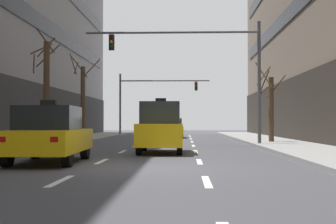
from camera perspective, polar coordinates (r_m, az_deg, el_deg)
The scene contains 25 objects.
ground_plane at distance 13.04m, azimuth -2.81°, elevation -6.80°, with size 120.00×120.00×0.00m, color #424247.
lane_stripe_l1_s3 at distance 10.36m, azimuth -13.00°, elevation -8.19°, with size 0.16×2.00×0.01m, color silver.
lane_stripe_l1_s4 at distance 15.22m, azimuth -8.08°, elevation -5.97°, with size 0.16×2.00×0.01m, color silver.
lane_stripe_l1_s5 at distance 20.15m, azimuth -5.57°, elevation -4.82°, with size 0.16×2.00×0.01m, color silver.
lane_stripe_l1_s6 at distance 25.10m, azimuth -4.06°, elevation -4.11°, with size 0.16×2.00×0.01m, color silver.
lane_stripe_l1_s7 at distance 30.08m, azimuth -3.04°, elevation -3.64°, with size 0.16×2.00×0.01m, color silver.
lane_stripe_l1_s8 at distance 35.05m, azimuth -2.32°, elevation -3.30°, with size 0.16×2.00×0.01m, color silver.
lane_stripe_l1_s9 at distance 40.04m, azimuth -1.77°, elevation -3.04°, with size 0.16×2.00×0.01m, color silver.
lane_stripe_l1_s10 at distance 45.03m, azimuth -1.35°, elevation -2.84°, with size 0.16×2.00×0.01m, color silver.
lane_stripe_l2_s3 at distance 10.02m, azimuth 4.75°, elevation -8.45°, with size 0.16×2.00×0.01m, color silver.
lane_stripe_l2_s4 at distance 14.99m, azimuth 3.84°, elevation -6.05°, with size 0.16×2.00×0.01m, color silver.
lane_stripe_l2_s5 at distance 19.98m, azimuth 3.39°, elevation -4.85°, with size 0.16×2.00×0.01m, color silver.
lane_stripe_l2_s6 at distance 24.97m, azimuth 3.12°, elevation -4.13°, with size 0.16×2.00×0.01m, color silver.
lane_stripe_l2_s7 at distance 29.96m, azimuth 2.94°, elevation -3.65°, with size 0.16×2.00×0.01m, color silver.
lane_stripe_l2_s8 at distance 34.96m, azimuth 2.81°, elevation -3.30°, with size 0.16×2.00×0.01m, color silver.
lane_stripe_l2_s9 at distance 39.95m, azimuth 2.72°, elevation -3.04°, with size 0.16×2.00×0.01m, color silver.
lane_stripe_l2_s10 at distance 44.95m, azimuth 2.64°, elevation -2.84°, with size 0.16×2.00×0.01m, color silver.
taxi_driving_0 at distance 19.18m, azimuth -0.89°, elevation -1.93°, with size 1.82×4.29×2.24m.
taxi_driving_1 at distance 14.94m, azimuth -14.25°, elevation -2.73°, with size 2.14×4.74×1.94m.
taxi_driving_2 at distance 37.71m, azimuth 0.48°, elevation -1.98°, with size 1.89×4.24×1.74m.
traffic_signal_0 at distance 25.37m, azimuth 4.61°, elevation 6.44°, with size 9.45×0.35×6.54m.
traffic_signal_1 at distance 44.85m, azimuth -2.37°, elevation 2.33°, with size 8.66×0.35×5.77m.
street_tree_0 at distance 25.22m, azimuth -14.62°, elevation 2.64°, with size 1.43×1.72×5.97m.
street_tree_1 at distance 27.73m, azimuth 12.40°, elevation 0.69°, with size 1.78×1.78×4.61m.
street_tree_2 at distance 33.61m, azimuth -10.37°, elevation 1.46°, with size 2.20×2.20×6.04m.
Camera 1 is at (1.10, -12.93, 1.26)m, focal length 49.99 mm.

